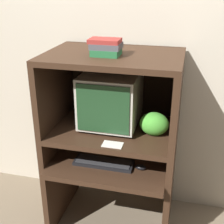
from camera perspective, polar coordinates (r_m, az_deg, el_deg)
The scene contains 10 objects.
wall_back at distance 2.39m, azimuth 2.44°, elevation 11.57°, with size 6.00×0.06×2.60m.
desk_base at distance 2.38m, azimuth -0.08°, elevation -12.69°, with size 0.89×0.69×0.60m.
desk_monitor_shelf at distance 2.22m, azimuth 0.22°, elevation -4.00°, with size 0.89×0.62×0.21m.
hutch_upper at distance 2.10m, azimuth 0.44°, elevation 6.21°, with size 0.89×0.62×0.53m.
crt_monitor at distance 2.18m, azimuth -0.16°, elevation 2.55°, with size 0.38×0.44×0.38m.
keyboard at distance 2.18m, azimuth -1.54°, elevation -9.22°, with size 0.41×0.14×0.03m.
mouse at distance 2.13m, azimuth 5.30°, elevation -10.01°, with size 0.07×0.05×0.03m.
snack_bag at distance 2.09m, azimuth 7.71°, elevation -2.15°, with size 0.19×0.14×0.16m.
book_stack at distance 1.97m, azimuth -1.13°, elevation 11.79°, with size 0.20×0.15×0.10m.
paper_card at distance 1.98m, azimuth 0.10°, elevation -5.98°, with size 0.13×0.08×0.00m.
Camera 1 is at (0.47, -1.60, 1.79)m, focal length 50.00 mm.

